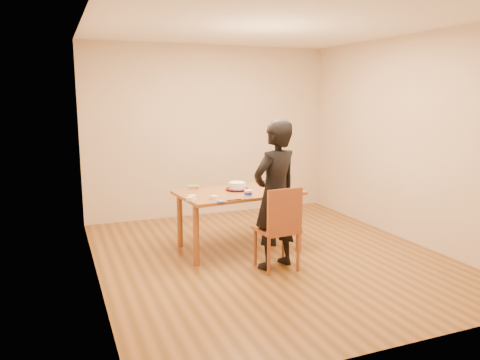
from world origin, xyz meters
name	(u,v)px	position (x,y,z in m)	size (l,w,h in m)	color
room_shell	(259,143)	(0.00, 0.34, 1.35)	(4.00, 4.50, 2.70)	brown
dining_table	(239,193)	(-0.25, 0.39, 0.73)	(1.47, 0.88, 0.04)	brown
dining_chair	(277,230)	(-0.10, -0.38, 0.45)	(0.42, 0.42, 0.04)	brown
cake_plate	(237,189)	(-0.24, 0.47, 0.76)	(0.29, 0.29, 0.02)	#C50D3F
cake	(237,186)	(-0.24, 0.47, 0.80)	(0.21, 0.21, 0.07)	white
frosting_dome	(237,182)	(-0.24, 0.47, 0.85)	(0.21, 0.21, 0.03)	white
frosting_tub	(248,193)	(-0.26, 0.05, 0.79)	(0.09, 0.09, 0.08)	white
frosting_lid	(221,202)	(-0.65, -0.08, 0.75)	(0.09, 0.09, 0.01)	#174197
frosting_dollop	(221,200)	(-0.65, -0.08, 0.77)	(0.04, 0.04, 0.02)	white
ramekin_green	(214,197)	(-0.68, 0.08, 0.77)	(0.09, 0.09, 0.04)	white
ramekin_yellow	(192,197)	(-0.90, 0.19, 0.77)	(0.09, 0.09, 0.04)	white
ramekin_multi	(190,199)	(-0.95, 0.11, 0.77)	(0.09, 0.09, 0.04)	white
candy_box_pink	(194,188)	(-0.72, 0.78, 0.76)	(0.11, 0.06, 0.02)	#E736BD
candy_box_green	(193,186)	(-0.72, 0.78, 0.78)	(0.14, 0.07, 0.02)	green
spatula	(234,200)	(-0.48, -0.05, 0.75)	(0.17, 0.02, 0.01)	black
person	(275,195)	(-0.10, -0.34, 0.83)	(0.61, 0.40, 1.67)	black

